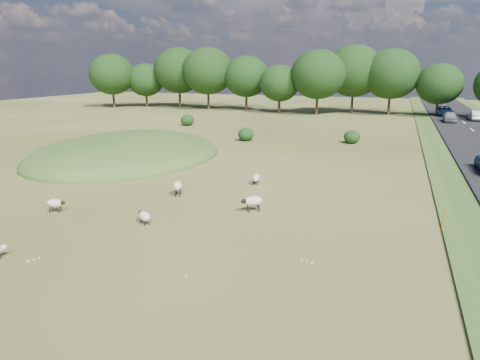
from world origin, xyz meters
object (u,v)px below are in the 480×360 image
(marker_post, at_px, (443,221))
(car_4, at_px, (445,111))
(sheep_1, at_px, (256,178))
(car_6, at_px, (476,115))
(sheep_4, at_px, (144,216))
(sheep_2, at_px, (55,203))
(sheep_0, at_px, (178,186))
(sheep_3, at_px, (253,201))
(car_2, at_px, (450,117))

(marker_post, xyz_separation_m, car_4, (4.52, 55.17, 0.39))
(sheep_1, xyz_separation_m, car_6, (19.77, 44.31, 0.54))
(sheep_4, distance_m, car_6, 58.38)
(sheep_2, height_order, car_4, car_4)
(sheep_0, distance_m, sheep_4, 5.19)
(sheep_2, relative_size, car_4, 0.21)
(marker_post, xyz_separation_m, sheep_1, (-11.46, 5.38, -0.15))
(marker_post, relative_size, sheep_1, 0.94)
(marker_post, bearing_deg, sheep_0, 176.00)
(marker_post, height_order, sheep_4, marker_post)
(sheep_3, distance_m, sheep_4, 6.02)
(sheep_3, bearing_deg, sheep_2, -17.57)
(car_2, relative_size, car_4, 0.82)
(car_6, bearing_deg, car_2, 41.65)
(car_6, bearing_deg, sheep_0, 64.11)
(sheep_3, bearing_deg, sheep_1, -111.94)
(sheep_2, xyz_separation_m, car_4, (24.68, 59.41, 0.44))
(sheep_1, distance_m, car_2, 43.94)
(sheep_4, bearing_deg, car_2, -75.64)
(marker_post, distance_m, car_4, 55.36)
(sheep_0, relative_size, sheep_4, 1.16)
(sheep_3, height_order, car_6, car_6)
(sheep_1, xyz_separation_m, sheep_4, (-3.04, -9.43, -0.03))
(car_2, distance_m, car_6, 5.09)
(sheep_3, height_order, car_4, car_4)
(sheep_2, bearing_deg, marker_post, -1.11)
(sheep_2, distance_m, car_2, 56.24)
(sheep_0, distance_m, car_4, 57.61)
(sheep_1, xyz_separation_m, sheep_3, (1.67, -5.69, 0.19))
(sheep_4, xyz_separation_m, car_2, (19.01, 50.36, 0.57))
(sheep_0, height_order, sheep_4, sheep_0)
(car_2, bearing_deg, sheep_3, -107.06)
(sheep_0, bearing_deg, car_4, -43.19)
(sheep_4, xyz_separation_m, car_6, (22.81, 53.74, 0.57))
(sheep_1, bearing_deg, car_4, 151.93)
(sheep_0, distance_m, car_2, 49.38)
(sheep_3, bearing_deg, car_4, -142.74)
(sheep_1, relative_size, sheep_2, 1.14)
(sheep_2, bearing_deg, sheep_1, 34.86)
(sheep_4, distance_m, car_4, 62.21)
(sheep_4, height_order, car_6, car_6)
(sheep_1, height_order, sheep_2, sheep_2)
(marker_post, distance_m, sheep_4, 15.05)
(sheep_4, xyz_separation_m, car_4, (19.01, 59.23, 0.57))
(car_2, bearing_deg, sheep_2, -116.03)
(car_4, relative_size, car_6, 1.18)
(sheep_0, distance_m, car_6, 54.04)
(car_2, xyz_separation_m, car_4, (0.00, 8.87, -0.01))
(sheep_1, bearing_deg, marker_post, 54.58)
(car_4, height_order, car_6, car_6)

